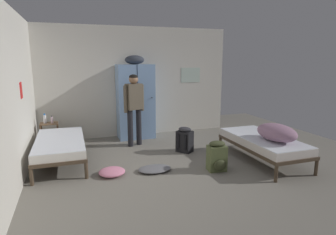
% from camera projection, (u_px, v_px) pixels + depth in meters
% --- Properties ---
extents(ground_plane, '(8.99, 8.99, 0.00)m').
position_uv_depth(ground_plane, '(173.00, 173.00, 5.05)').
color(ground_plane, slate).
extents(room_backdrop, '(4.98, 5.68, 2.79)m').
position_uv_depth(room_backdrop, '(88.00, 89.00, 5.59)').
color(room_backdrop, beige).
rests_on(room_backdrop, ground_plane).
extents(locker_bank, '(0.90, 0.55, 2.07)m').
position_uv_depth(locker_bank, '(135.00, 100.00, 7.17)').
color(locker_bank, '#7A9ECC').
rests_on(locker_bank, ground_plane).
extents(shelf_unit, '(0.38, 0.30, 0.57)m').
position_uv_depth(shelf_unit, '(50.00, 133.00, 6.46)').
color(shelf_unit, brown).
rests_on(shelf_unit, ground_plane).
extents(bed_left_rear, '(0.90, 1.90, 0.49)m').
position_uv_depth(bed_left_rear, '(60.00, 144.00, 5.47)').
color(bed_left_rear, '#473828').
rests_on(bed_left_rear, ground_plane).
extents(bed_right, '(0.90, 1.90, 0.49)m').
position_uv_depth(bed_right, '(263.00, 142.00, 5.59)').
color(bed_right, '#473828').
rests_on(bed_right, ground_plane).
extents(bedding_heap, '(0.57, 0.87, 0.31)m').
position_uv_depth(bedding_heap, '(277.00, 132.00, 5.29)').
color(bedding_heap, gray).
rests_on(bedding_heap, bed_right).
extents(person_traveler, '(0.50, 0.31, 1.64)m').
position_uv_depth(person_traveler, '(134.00, 103.00, 6.50)').
color(person_traveler, black).
rests_on(person_traveler, ground_plane).
extents(water_bottle, '(0.07, 0.07, 0.22)m').
position_uv_depth(water_bottle, '(45.00, 119.00, 6.39)').
color(water_bottle, white).
rests_on(water_bottle, shelf_unit).
extents(lotion_bottle, '(0.05, 0.05, 0.17)m').
position_uv_depth(lotion_bottle, '(52.00, 120.00, 6.39)').
color(lotion_bottle, beige).
rests_on(lotion_bottle, shelf_unit).
extents(backpack_olive, '(0.34, 0.36, 0.55)m').
position_uv_depth(backpack_olive, '(217.00, 157.00, 5.12)').
color(backpack_olive, '#566038').
rests_on(backpack_olive, ground_plane).
extents(backpack_black, '(0.42, 0.41, 0.55)m').
position_uv_depth(backpack_black, '(185.00, 140.00, 6.18)').
color(backpack_black, black).
rests_on(backpack_black, ground_plane).
extents(clothes_pile_pink, '(0.45, 0.44, 0.12)m').
position_uv_depth(clothes_pile_pink, '(112.00, 172.00, 4.95)').
color(clothes_pile_pink, pink).
rests_on(clothes_pile_pink, ground_plane).
extents(clothes_pile_grey, '(0.60, 0.41, 0.08)m').
position_uv_depth(clothes_pile_grey, '(155.00, 169.00, 5.14)').
color(clothes_pile_grey, slate).
rests_on(clothes_pile_grey, ground_plane).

